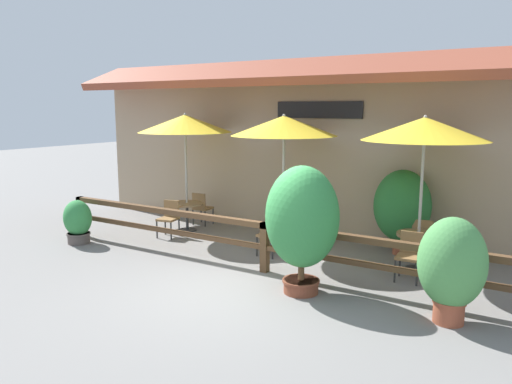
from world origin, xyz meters
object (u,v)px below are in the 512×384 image
Objects in this scene: patio_umbrella_middle at (284,126)px; potted_plant_small_flowering at (402,207)px; patio_umbrella_far at (425,129)px; potted_plant_entrance_palm at (302,220)px; chair_far_streetside at (410,254)px; dining_table_near at (187,208)px; dining_table_middle at (283,222)px; chair_near_wallside at (202,207)px; chair_middle_streetside at (271,232)px; chair_middle_wallside at (296,220)px; potted_plant_corner_fern at (452,266)px; dining_table_far at (418,241)px; chair_far_wallside at (423,237)px; potted_plant_broad_leaf at (78,221)px; patio_umbrella_near at (185,124)px; chair_near_streetside at (169,217)px.

potted_plant_small_flowering is at bearing 19.28° from patio_umbrella_middle.
potted_plant_entrance_palm is (-1.35, -2.22, -1.42)m from patio_umbrella_far.
dining_table_near is at bearing 169.24° from chair_far_streetside.
dining_table_middle is 0.28× the size of patio_umbrella_far.
dining_table_near is 6.07m from patio_umbrella_far.
patio_umbrella_middle reaches higher than chair_near_wallside.
dining_table_near is 0.46× the size of potted_plant_small_flowering.
potted_plant_small_flowering is at bearing 34.17° from chair_middle_streetside.
potted_plant_corner_fern reaches higher than chair_middle_wallside.
chair_middle_wallside is 4.87m from potted_plant_corner_fern.
chair_far_streetside reaches higher than dining_table_far.
chair_far_wallside is 0.87× the size of potted_plant_broad_leaf.
chair_near_wallside is 3.64m from patio_umbrella_middle.
dining_table_middle is 4.65m from potted_plant_broad_leaf.
potted_plant_small_flowering reaches higher than chair_far_wallside.
patio_umbrella_far is at bearing 87.76° from chair_far_streetside.
dining_table_middle is 4.51m from potted_plant_corner_fern.
patio_umbrella_far is at bearing -0.98° from patio_umbrella_middle.
potted_plant_corner_fern is (3.92, -2.87, 0.36)m from chair_middle_wallside.
patio_umbrella_middle reaches higher than chair_far_wallside.
patio_umbrella_near is 3.38× the size of chair_near_wallside.
patio_umbrella_near is at bearing 178.95° from dining_table_far.
potted_plant_entrance_palm reaches higher than chair_far_wallside.
dining_table_far is 2.69m from potted_plant_entrance_palm.
chair_far_wallside is at bearing 65.86° from potted_plant_entrance_palm.
chair_near_streetside is at bearing -179.02° from chair_middle_streetside.
patio_umbrella_near is 3.56m from chair_middle_wallside.
dining_table_near is 4.97m from potted_plant_entrance_palm.
chair_near_wallside is 0.40× the size of potted_plant_entrance_palm.
patio_umbrella_far is 2.99m from potted_plant_corner_fern.
patio_umbrella_far is 2.28m from chair_far_wallside.
potted_plant_corner_fern is at bearing -24.67° from chair_near_streetside.
potted_plant_corner_fern is (0.98, -2.17, 0.29)m from dining_table_far.
chair_middle_streetside is at bearing 20.04° from potted_plant_broad_leaf.
dining_table_near is 0.28× the size of patio_umbrella_middle.
potted_plant_small_flowering is (-0.50, 0.23, 0.53)m from chair_far_wallside.
chair_near_wallside and chair_middle_streetside have the same top height.
potted_plant_corner_fern is (0.97, -1.52, 0.36)m from chair_far_streetside.
patio_umbrella_near reaches higher than chair_near_streetside.
patio_umbrella_near reaches higher than chair_middle_streetside.
potted_plant_broad_leaf reaches higher than chair_near_streetside.
patio_umbrella_near is 3.57× the size of dining_table_near.
chair_far_wallside is at bearing 21.65° from potted_plant_broad_leaf.
potted_plant_corner_fern is at bearing -65.68° from dining_table_far.
dining_table_middle is at bearing -160.72° from potted_plant_small_flowering.
chair_near_wallside and chair_far_wallside have the same top height.
potted_plant_broad_leaf is (-1.35, -2.22, -2.16)m from patio_umbrella_near.
chair_far_streetside is 0.56× the size of potted_plant_corner_fern.
chair_near_streetside is 6.12m from patio_umbrella_far.
patio_umbrella_near is 7.28m from potted_plant_corner_fern.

